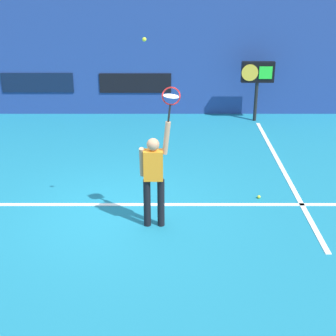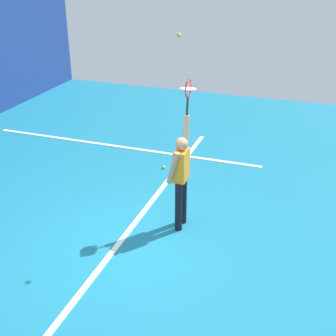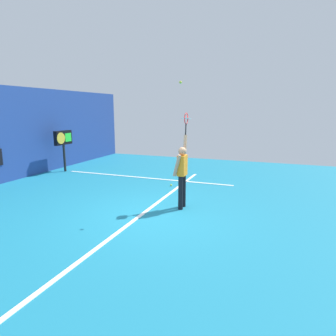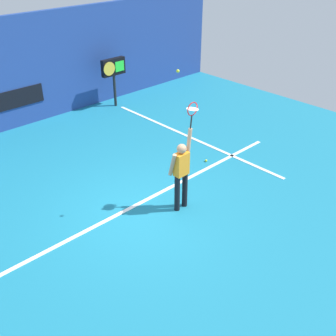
{
  "view_description": "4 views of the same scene",
  "coord_description": "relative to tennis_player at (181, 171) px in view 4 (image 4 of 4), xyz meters",
  "views": [
    {
      "loc": [
        1.0,
        -8.41,
        4.53
      ],
      "look_at": [
        1.04,
        -0.27,
        1.03
      ],
      "focal_mm": 52.61,
      "sensor_mm": 36.0,
      "label": 1
    },
    {
      "loc": [
        -5.96,
        -2.66,
        4.51
      ],
      "look_at": [
        0.35,
        -0.42,
        1.3
      ],
      "focal_mm": 49.64,
      "sensor_mm": 36.0,
      "label": 2
    },
    {
      "loc": [
        -6.7,
        -2.93,
        2.69
      ],
      "look_at": [
        1.07,
        0.01,
        1.03
      ],
      "focal_mm": 31.76,
      "sensor_mm": 36.0,
      "label": 3
    },
    {
      "loc": [
        -5.05,
        -6.21,
        5.8
      ],
      "look_at": [
        0.52,
        -0.32,
        1.1
      ],
      "focal_mm": 44.53,
      "sensor_mm": 36.0,
      "label": 4
    }
  ],
  "objects": [
    {
      "name": "court_sideline",
      "position": [
        2.92,
        2.52,
        -1.01
      ],
      "size": [
        0.1,
        7.0,
        0.01
      ],
      "primitive_type": "cube",
      "color": "white",
      "rests_on": "ground_plane"
    },
    {
      "name": "back_wall",
      "position": [
        -0.75,
        7.09,
        0.75
      ],
      "size": [
        18.0,
        0.2,
        3.52
      ],
      "primitive_type": "cube",
      "color": "navy",
      "rests_on": "ground_plane"
    },
    {
      "name": "spare_ball",
      "position": [
        2.11,
        1.09,
        -0.98
      ],
      "size": [
        0.07,
        0.07,
        0.07
      ],
      "primitive_type": "sphere",
      "color": "#CCE033",
      "rests_on": "ground_plane"
    },
    {
      "name": "ground_plane",
      "position": [
        -0.75,
        0.52,
        -1.01
      ],
      "size": [
        18.0,
        18.0,
        0.0
      ],
      "primitive_type": "plane",
      "color": "teal"
    },
    {
      "name": "tennis_player",
      "position": [
        0.0,
        0.0,
        0.0
      ],
      "size": [
        0.55,
        0.31,
        1.99
      ],
      "color": "black",
      "rests_on": "ground_plane"
    },
    {
      "name": "sponsor_banner_center",
      "position": [
        -0.75,
        6.97,
        -0.03
      ],
      "size": [
        2.2,
        0.03,
        0.6
      ],
      "primitive_type": "cube",
      "color": "black"
    },
    {
      "name": "court_baseline",
      "position": [
        -0.75,
        0.8,
        -1.01
      ],
      "size": [
        10.0,
        0.1,
        0.01
      ],
      "primitive_type": "cube",
      "color": "white",
      "rests_on": "ground_plane"
    },
    {
      "name": "scoreboard_clock",
      "position": [
        2.86,
        6.3,
        0.37
      ],
      "size": [
        0.96,
        0.2,
        1.77
      ],
      "color": "black",
      "rests_on": "ground_plane"
    },
    {
      "name": "tennis_racket",
      "position": [
        0.3,
        -0.0,
        1.38
      ],
      "size": [
        0.35,
        0.27,
        0.62
      ],
      "color": "black"
    },
    {
      "name": "tennis_ball",
      "position": [
        -0.12,
        0.02,
        2.33
      ],
      "size": [
        0.07,
        0.07,
        0.07
      ],
      "primitive_type": "sphere",
      "color": "#CCE033"
    }
  ]
}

